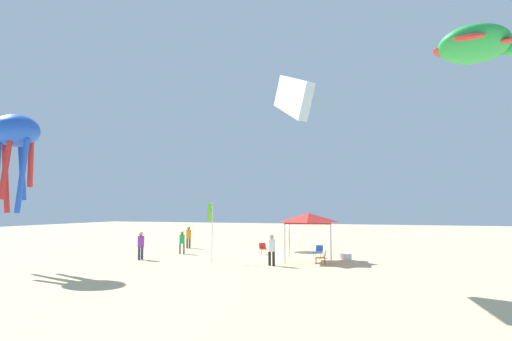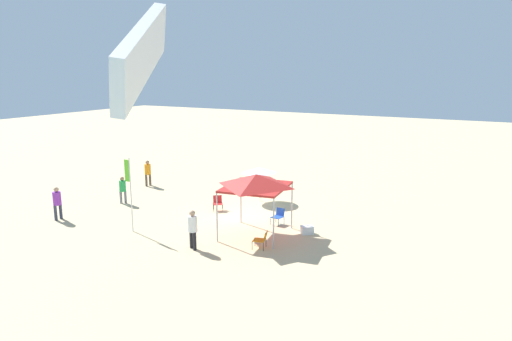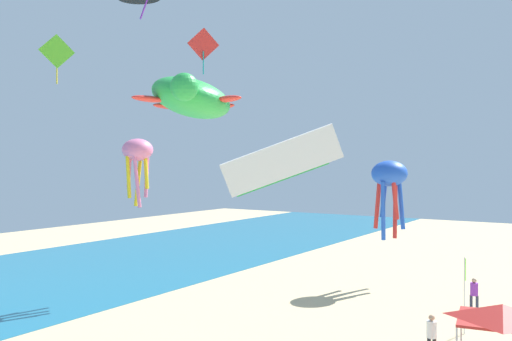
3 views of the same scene
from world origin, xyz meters
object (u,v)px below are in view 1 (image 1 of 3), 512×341
Objects in this scene: beach_umbrella at (288,226)px; folding_chair_near_cooler at (263,248)px; person_beachcomber at (141,243)px; folding_chair_facing_ocean at (322,257)px; kite_parafoil_white at (292,97)px; cooler_box at (346,257)px; person_near_umbrella at (272,247)px; banner_flag at (211,226)px; canopy_tent at (309,218)px; kite_turtle_green at (476,45)px; folding_chair_left_of_tent at (319,251)px; person_by_tent at (182,241)px; person_watching_sky at (189,236)px; kite_octopus_blue at (16,136)px.

beach_umbrella is 3.43m from folding_chair_near_cooler.
folding_chair_facing_ocean is at bearing -80.87° from person_beachcomber.
beach_umbrella is 0.44× the size of kite_parafoil_white.
beach_umbrella reaches higher than person_beachcomber.
cooler_box is 0.41× the size of person_beachcomber.
person_near_umbrella is at bearing 97.94° from beach_umbrella.
beach_umbrella is 1.19× the size of person_near_umbrella.
folding_chair_facing_ocean is 0.22× the size of banner_flag.
canopy_tent is 2.90m from folding_chair_facing_ocean.
banner_flag is (6.82, 1.02, 1.78)m from folding_chair_facing_ocean.
person_beachcomber is (7.74, 8.51, -0.86)m from beach_umbrella.
kite_parafoil_white is 8.07m from kite_turtle_green.
beach_umbrella is at bearing 139.07° from folding_chair_left_of_tent.
banner_flag is 4.30m from person_near_umbrella.
folding_chair_facing_ocean is at bearing -32.08° from person_by_tent.
person_beachcomber reaches higher than folding_chair_left_of_tent.
person_watching_sky is at bearing -24.49° from canopy_tent.
canopy_tent is at bearing -72.30° from person_beachcomber.
folding_chair_left_of_tent is 0.17× the size of kite_parafoil_white.
canopy_tent is 10.59m from kite_parafoil_white.
kite_octopus_blue reaches higher than person_beachcomber.
canopy_tent is 3.78m from person_near_umbrella.
folding_chair_facing_ocean is 1.00× the size of folding_chair_left_of_tent.
beach_umbrella is 2.94× the size of cooler_box.
person_beachcomber is (4.82, 0.47, -1.19)m from banner_flag.
folding_chair_near_cooler is at bearing 108.00° from kite_turtle_green.
person_near_umbrella is (-9.74, 8.17, 0.01)m from person_watching_sky.
kite_octopus_blue is (4.85, 10.37, 6.39)m from person_by_tent.
canopy_tent is 5.23m from folding_chair_near_cooler.
kite_parafoil_white is (-12.48, 14.02, 7.32)m from person_watching_sky.
cooler_box is 0.45× the size of person_by_tent.
person_watching_sky is (11.58, -3.13, 0.58)m from folding_chair_left_of_tent.
person_near_umbrella is (2.71, 1.51, 0.60)m from folding_chair_facing_ocean.
banner_flag is at bearing 169.24° from kite_octopus_blue.
person_watching_sky is at bearing 7.52° from person_beachcomber.
person_near_umbrella is 0.37× the size of kite_parafoil_white.
person_by_tent reaches higher than folding_chair_near_cooler.
beach_umbrella is at bearing -54.64° from person_near_umbrella.
canopy_tent reaches higher than person_watching_sky.
beach_umbrella is 1.31× the size of person_by_tent.
person_beachcomber is at bearing 18.72° from cooler_box.
folding_chair_facing_ocean is 3.16m from person_near_umbrella.
cooler_box is 0.20× the size of banner_flag.
kite_octopus_blue reaches higher than folding_chair_facing_ocean.
beach_umbrella is at bearing -176.72° from kite_octopus_blue.
folding_chair_near_cooler is 0.45× the size of person_near_umbrella.
canopy_tent is 12.57m from person_watching_sky.
canopy_tent is 0.64× the size of kite_octopus_blue.
person_watching_sky is (12.45, -6.67, 0.58)m from folding_chair_facing_ocean.
person_watching_sky is 8.19m from person_beachcomber.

